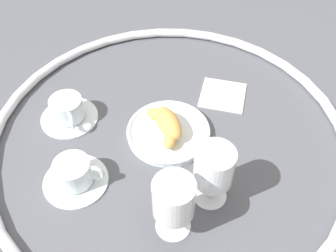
% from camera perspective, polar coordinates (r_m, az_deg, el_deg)
% --- Properties ---
extents(ground_plane, '(2.20, 2.20, 0.00)m').
position_cam_1_polar(ground_plane, '(0.88, 0.12, -1.71)').
color(ground_plane, '#4C4F56').
extents(table_chrome_rim, '(0.82, 0.82, 0.02)m').
position_cam_1_polar(table_chrome_rim, '(0.87, 0.12, -1.20)').
color(table_chrome_rim, silver).
rests_on(table_chrome_rim, ground_plane).
extents(pastry_plate, '(0.19, 0.19, 0.02)m').
position_cam_1_polar(pastry_plate, '(0.88, 0.00, -0.86)').
color(pastry_plate, silver).
rests_on(pastry_plate, ground_plane).
extents(croissant_large, '(0.13, 0.09, 0.04)m').
position_cam_1_polar(croissant_large, '(0.85, -0.20, 0.32)').
color(croissant_large, '#D6994C').
rests_on(croissant_large, pastry_plate).
extents(coffee_cup_near, '(0.14, 0.14, 0.06)m').
position_cam_1_polar(coffee_cup_near, '(0.93, -14.73, 2.17)').
color(coffee_cup_near, silver).
rests_on(coffee_cup_near, ground_plane).
extents(coffee_cup_far, '(0.14, 0.14, 0.06)m').
position_cam_1_polar(coffee_cup_far, '(0.81, -13.78, -7.03)').
color(coffee_cup_far, silver).
rests_on(coffee_cup_far, ground_plane).
extents(juice_glass_left, '(0.08, 0.08, 0.14)m').
position_cam_1_polar(juice_glass_left, '(0.67, 0.85, -11.06)').
color(juice_glass_left, white).
rests_on(juice_glass_left, ground_plane).
extents(juice_glass_right, '(0.08, 0.08, 0.14)m').
position_cam_1_polar(juice_glass_right, '(0.72, 6.83, -6.44)').
color(juice_glass_right, white).
rests_on(juice_glass_right, ground_plane).
extents(folded_napkin, '(0.14, 0.14, 0.01)m').
position_cam_1_polar(folded_napkin, '(0.98, 8.18, 4.65)').
color(folded_napkin, silver).
rests_on(folded_napkin, ground_plane).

